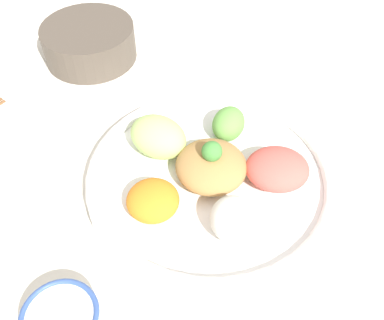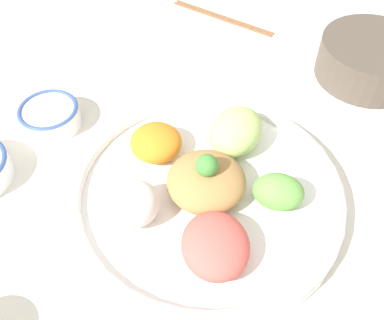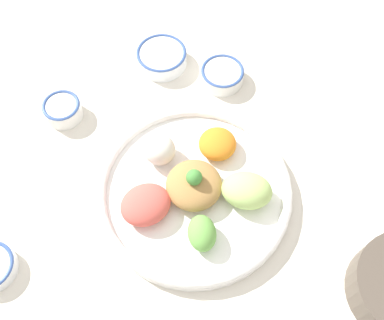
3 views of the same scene
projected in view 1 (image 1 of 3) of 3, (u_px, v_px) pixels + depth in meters
ground_plane at (228, 192)px, 0.71m from camera, size 2.40×2.40×0.00m
salad_platter at (209, 176)px, 0.70m from camera, size 0.39×0.39×0.09m
sauce_bowl_red at (61, 320)px, 0.56m from camera, size 0.10×0.10×0.04m
side_serving_bowl at (89, 40)px, 0.92m from camera, size 0.19×0.19×0.07m
serving_spoon_main at (196, 22)px, 1.04m from camera, size 0.14×0.04×0.01m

